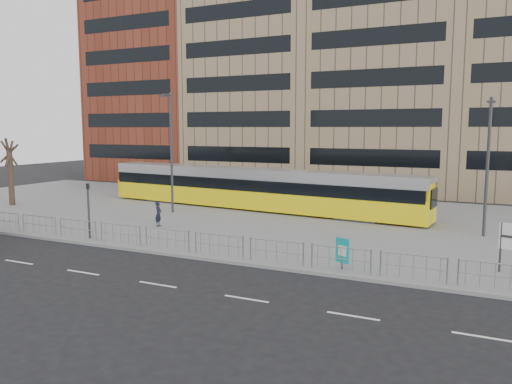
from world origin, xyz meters
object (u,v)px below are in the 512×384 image
at_px(ad_panel, 342,251).
at_px(pedestrian, 158,214).
at_px(traffic_light_west, 88,203).
at_px(tram, 254,189).
at_px(bare_tree, 8,137).
at_px(lamp_post_east, 488,161).
at_px(lamp_post_west, 171,148).

distance_m(ad_panel, pedestrian, 13.84).
bearing_deg(pedestrian, ad_panel, -122.40).
bearing_deg(traffic_light_west, ad_panel, -23.24).
bearing_deg(tram, bare_tree, -154.63).
bearing_deg(lamp_post_east, tram, 168.80).
relative_size(pedestrian, bare_tree, 0.22).
xyz_separation_m(traffic_light_west, lamp_post_west, (-0.80, 9.19, 2.74)).
height_order(traffic_light_west, lamp_post_east, lamp_post_east).
xyz_separation_m(pedestrian, bare_tree, (-15.92, 2.17, 4.66)).
xyz_separation_m(tram, ad_panel, (10.59, -13.19, -0.75)).
height_order(traffic_light_west, lamp_post_west, lamp_post_west).
relative_size(pedestrian, traffic_light_west, 0.51).
height_order(lamp_post_west, bare_tree, lamp_post_west).
bearing_deg(ad_panel, bare_tree, -168.01).
relative_size(ad_panel, traffic_light_west, 0.45).
distance_m(tram, traffic_light_west, 13.74).
bearing_deg(lamp_post_east, traffic_light_west, -153.48).
bearing_deg(pedestrian, traffic_light_west, 149.18).
bearing_deg(tram, pedestrian, -100.12).
xyz_separation_m(pedestrian, lamp_post_east, (18.57, 5.48, 3.51)).
relative_size(tram, ad_panel, 19.14).
bearing_deg(lamp_post_west, bare_tree, -169.60).
bearing_deg(lamp_post_east, ad_panel, -118.77).
height_order(pedestrian, bare_tree, bare_tree).
xyz_separation_m(traffic_light_west, lamp_post_east, (19.99, 9.98, 2.32)).
xyz_separation_m(ad_panel, pedestrian, (-13.08, 4.52, -0.02)).
xyz_separation_m(tram, pedestrian, (-2.50, -8.66, -0.77)).
height_order(pedestrian, traffic_light_west, traffic_light_west).
xyz_separation_m(tram, lamp_post_west, (-4.72, -3.98, 3.16)).
relative_size(lamp_post_west, bare_tree, 1.20).
distance_m(pedestrian, lamp_post_west, 6.51).
distance_m(lamp_post_west, bare_tree, 13.94).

